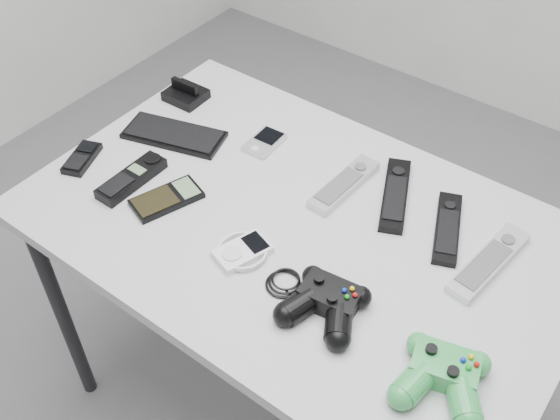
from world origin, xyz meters
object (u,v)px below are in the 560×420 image
Objects in this scene: remote_black_a at (395,194)px; controller_green at (443,374)px; mobile_phone at (82,158)px; cordless_handset at (131,178)px; desk at (298,244)px; controller_black at (326,301)px; pda at (264,142)px; mp3_player at (242,251)px; remote_silver_a at (344,184)px; remote_black_b at (447,228)px; calculator at (167,198)px; remote_silver_b at (489,261)px; pda_keyboard at (174,134)px.

remote_black_a is 0.45m from controller_green.
cordless_handset is (0.15, 0.02, 0.00)m from mobile_phone.
controller_green is at bearing -75.00° from remote_black_a.
controller_black reaches higher than desk.
cordless_handset reaches higher than pda.
remote_black_a is 1.29× the size of cordless_handset.
mp3_player is (-0.16, -0.32, -0.00)m from remote_black_a.
mobile_phone is (-0.53, -0.29, -0.00)m from remote_silver_a.
remote_black_b is at bearing 32.20° from desk.
mp3_player is (-0.30, -0.30, 0.00)m from remote_black_b.
calculator is at bearing -156.02° from desk.
remote_silver_a is 0.89× the size of remote_silver_b.
mp3_player is at bearing -140.95° from remote_black_a.
remote_silver_a is at bearing 97.61° from mp3_player.
pda_keyboard is 1.20× the size of remote_black_b.
controller_black is (0.58, -0.21, 0.02)m from pda_keyboard.
remote_black_b is at bearing 64.05° from mp3_player.
pda_keyboard is at bearing 170.89° from mp3_player.
mobile_phone is 0.25m from calculator.
remote_silver_a is 1.84× the size of mobile_phone.
remote_silver_a is at bearing 62.33° from calculator.
calculator is at bearing -151.70° from remote_silver_b.
mp3_player is (0.37, -0.19, 0.00)m from pda_keyboard.
desk is 5.56× the size of remote_silver_a.
desk is at bearing 43.23° from calculator.
remote_silver_a reaches higher than mp3_player.
controller_black reaches higher than remote_silver_b.
remote_silver_b reaches higher than pda_keyboard.
controller_black is at bearing -106.50° from remote_black_a.
remote_silver_a is (0.23, -0.01, 0.00)m from pda.
desk is at bearing -148.10° from remote_black_a.
remote_black_a is at bearing -2.76° from pda_keyboard.
controller_black is at bearing -3.30° from cordless_handset.
remote_silver_b is at bearing -4.75° from mobile_phone.
pda_keyboard is at bearing 172.50° from desk.
controller_black is (0.54, -0.03, 0.01)m from cordless_handset.
remote_silver_a is 0.29m from mp3_player.
remote_silver_a is 0.60m from mobile_phone.
remote_silver_a is at bearing -6.33° from pda.
remote_black_b is 0.83m from mobile_phone.
pda is 0.48m from remote_black_b.
controller_green reaches higher than remote_black_b.
desk is 10.25× the size of mobile_phone.
controller_green reaches higher than remote_silver_a.
desk is at bearing 130.69° from controller_black.
pda_keyboard is 1.08× the size of remote_black_a.
mp3_player is at bearing -97.67° from remote_silver_a.
remote_silver_b is at bearing -11.29° from pda_keyboard.
pda is 0.34m from remote_black_a.
desk is 0.24m from remote_black_a.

